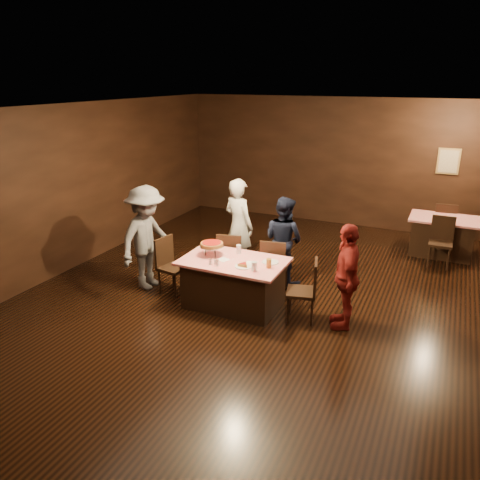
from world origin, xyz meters
name	(u,v)px	position (x,y,z in m)	size (l,w,h in m)	color
room	(271,174)	(0.00, 0.01, 2.14)	(10.00, 10.04, 3.02)	black
main_table	(234,283)	(-0.56, -0.06, 0.39)	(1.60, 1.00, 0.77)	red
back_table	(442,236)	(2.29, 3.74, 0.39)	(1.30, 0.90, 0.77)	#B50C12
chair_far_left	(231,258)	(-0.96, 0.69, 0.47)	(0.42, 0.42, 0.95)	black
chair_far_right	(275,265)	(-0.16, 0.69, 0.47)	(0.42, 0.42, 0.95)	black
chair_end_left	(173,266)	(-1.66, -0.06, 0.47)	(0.42, 0.42, 0.95)	black
chair_end_right	(301,291)	(0.54, -0.06, 0.47)	(0.42, 0.42, 0.95)	black
chair_back_near	(441,243)	(2.29, 3.04, 0.47)	(0.42, 0.42, 0.95)	black
chair_back_far	(444,224)	(2.29, 4.34, 0.47)	(0.42, 0.42, 0.95)	black
diner_white_jacket	(239,226)	(-1.08, 1.24, 0.87)	(0.64, 0.42, 1.75)	silver
diner_navy_hoodie	(283,240)	(-0.19, 1.17, 0.77)	(0.74, 0.58, 1.53)	black
diner_grey_knit	(147,238)	(-2.19, -0.02, 0.89)	(1.14, 0.66, 1.77)	slate
diner_red_shirt	(346,276)	(1.15, 0.04, 0.78)	(0.91, 0.38, 1.56)	maroon
pizza_stand	(212,244)	(-0.96, -0.01, 0.95)	(0.38, 0.38, 0.22)	black
plate_with_slice	(243,265)	(-0.31, -0.24, 0.80)	(0.25, 0.25, 0.06)	white
plate_empty	(270,262)	(-0.01, 0.09, 0.78)	(0.25, 0.25, 0.01)	white
glass_front_right	(254,266)	(-0.11, -0.31, 0.84)	(0.08, 0.08, 0.14)	silver
glass_amber	(269,263)	(0.04, -0.11, 0.84)	(0.08, 0.08, 0.14)	#BF7F26
glass_back	(239,249)	(-0.61, 0.24, 0.84)	(0.08, 0.08, 0.14)	silver
condiments	(214,262)	(-0.74, -0.35, 0.82)	(0.17, 0.10, 0.09)	silver
napkin_center	(251,263)	(-0.26, -0.06, 0.77)	(0.16, 0.16, 0.01)	white
napkin_left	(223,260)	(-0.71, -0.11, 0.77)	(0.16, 0.16, 0.01)	white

